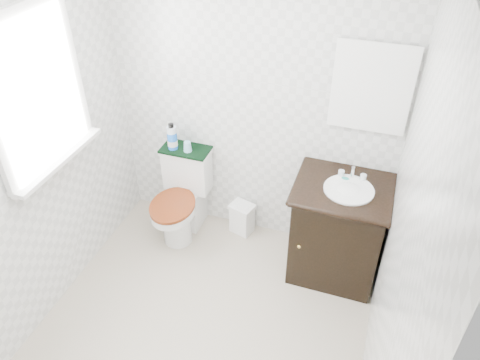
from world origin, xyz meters
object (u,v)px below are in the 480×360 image
Objects in this scene: vanity at (338,229)px; cup at (187,146)px; toilet at (183,199)px; trash_bin at (242,218)px; mouthwash_bottle at (172,137)px.

vanity is 1.32m from cup.
trash_bin is at bearing 15.11° from toilet.
toilet is 3.30× the size of mouthwash_bottle.
vanity is 0.89m from trash_bin.
toilet is 2.62× the size of trash_bin.
trash_bin is 3.36× the size of cup.
toilet is 0.48m from cup.
cup is at bearing 0.68° from mouthwash_bottle.
toilet is 1.30m from vanity.
trash_bin is at bearing 4.69° from cup.
cup is at bearing 172.77° from vanity.
cup is (-1.26, 0.16, 0.37)m from vanity.
mouthwash_bottle is 0.14m from cup.
vanity is 3.26× the size of trash_bin.
toilet is at bearing 177.01° from vanity.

